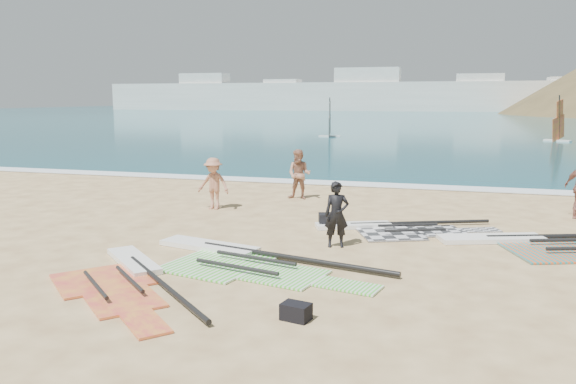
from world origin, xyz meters
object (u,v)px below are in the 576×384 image
(rig_orange, at_px, (550,244))
(person_wetsuit, at_px, (337,215))
(rig_red, at_px, (127,277))
(gear_bag_far, at_px, (296,312))
(gear_bag_near, at_px, (330,220))
(beachgoer_mid, at_px, (213,184))
(rig_green, at_px, (239,259))
(rig_grey, at_px, (392,229))
(beachgoer_left, at_px, (299,174))

(rig_orange, xyz_separation_m, person_wetsuit, (-5.13, -1.60, 0.77))
(rig_red, bearing_deg, gear_bag_far, 27.13)
(gear_bag_near, distance_m, beachgoer_mid, 4.56)
(rig_green, xyz_separation_m, person_wetsuit, (1.87, 1.82, 0.77))
(gear_bag_far, xyz_separation_m, person_wetsuit, (-0.27, 4.77, 0.68))
(rig_grey, height_order, rig_orange, rig_orange)
(rig_orange, xyz_separation_m, rig_red, (-8.72, -5.32, -0.00))
(gear_bag_near, height_order, beachgoer_mid, beachgoer_mid)
(rig_red, bearing_deg, beachgoer_left, 126.80)
(gear_bag_near, bearing_deg, rig_orange, -4.79)
(rig_grey, distance_m, rig_orange, 4.01)
(rig_red, bearing_deg, rig_green, 90.04)
(rig_green, relative_size, person_wetsuit, 3.70)
(gear_bag_near, distance_m, beachgoer_left, 4.66)
(rig_orange, distance_m, gear_bag_near, 5.76)
(rig_green, distance_m, person_wetsuit, 2.73)
(rig_red, relative_size, gear_bag_near, 7.41)
(gear_bag_near, bearing_deg, beachgoer_left, 115.91)
(person_wetsuit, bearing_deg, gear_bag_near, 90.57)
(rig_orange, height_order, beachgoer_left, beachgoer_left)
(rig_green, xyz_separation_m, rig_orange, (7.00, 3.43, 0.00))
(rig_green, bearing_deg, rig_grey, 65.72)
(gear_bag_far, relative_size, beachgoer_mid, 0.27)
(gear_bag_far, bearing_deg, person_wetsuit, 93.19)
(person_wetsuit, height_order, beachgoer_left, beachgoer_left)
(rig_orange, distance_m, gear_bag_far, 8.02)
(beachgoer_left, distance_m, beachgoer_mid, 3.45)
(rig_green, distance_m, rig_red, 2.56)
(gear_bag_far, bearing_deg, beachgoer_mid, 121.49)
(rig_orange, bearing_deg, gear_bag_far, -147.00)
(rig_grey, bearing_deg, person_wetsuit, -140.73)
(rig_grey, distance_m, gear_bag_far, 6.99)
(rig_red, distance_m, gear_bag_near, 6.52)
(beachgoer_left, bearing_deg, rig_orange, -26.44)
(rig_orange, distance_m, beachgoer_left, 9.07)
(beachgoer_left, bearing_deg, rig_grey, -42.70)
(gear_bag_far, distance_m, beachgoer_mid, 9.84)
(rig_grey, relative_size, gear_bag_far, 10.95)
(person_wetsuit, bearing_deg, gear_bag_far, -102.52)
(rig_red, height_order, beachgoer_left, beachgoer_left)
(rig_orange, bearing_deg, person_wetsuit, 177.74)
(rig_grey, xyz_separation_m, gear_bag_near, (-1.77, -0.08, 0.15))
(gear_bag_near, xyz_separation_m, person_wetsuit, (0.61, -2.09, 0.62))
(rig_grey, bearing_deg, beachgoer_left, 110.39)
(rig_orange, relative_size, gear_bag_near, 10.54)
(rig_red, relative_size, beachgoer_left, 2.50)
(rig_orange, height_order, gear_bag_far, gear_bag_far)
(rig_green, distance_m, rig_orange, 7.80)
(gear_bag_near, relative_size, person_wetsuit, 0.37)
(rig_green, height_order, rig_orange, rig_orange)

